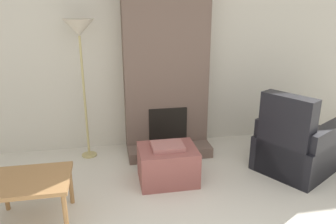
{
  "coord_description": "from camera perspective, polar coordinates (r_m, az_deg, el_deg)",
  "views": [
    {
      "loc": [
        -0.79,
        -1.59,
        2.02
      ],
      "look_at": [
        0.0,
        2.57,
        0.6
      ],
      "focal_mm": 35.0,
      "sensor_mm": 36.0,
      "label": 1
    }
  ],
  "objects": [
    {
      "name": "wall_back",
      "position": [
        4.7,
        -0.95,
        9.74
      ],
      "size": [
        8.31,
        0.06,
        2.6
      ],
      "primitive_type": "cube",
      "color": "beige",
      "rests_on": "ground_plane"
    },
    {
      "name": "fireplace",
      "position": [
        4.48,
        -0.42,
        8.57
      ],
      "size": [
        1.14,
        0.69,
        2.6
      ],
      "color": "brown",
      "rests_on": "ground_plane"
    },
    {
      "name": "ottoman",
      "position": [
        3.89,
        -0.07,
        -9.01
      ],
      "size": [
        0.67,
        0.53,
        0.47
      ],
      "color": "#8C4C47",
      "rests_on": "ground_plane"
    },
    {
      "name": "armchair",
      "position": [
        4.42,
        21.6,
        -5.61
      ],
      "size": [
        1.29,
        1.2,
        1.03
      ],
      "rotation": [
        0.0,
        0.0,
        2.11
      ],
      "color": "black",
      "rests_on": "ground_plane"
    },
    {
      "name": "side_table",
      "position": [
        3.37,
        -22.78,
        -11.53
      ],
      "size": [
        0.72,
        0.6,
        0.47
      ],
      "color": "#9E7042",
      "rests_on": "ground_plane"
    },
    {
      "name": "floor_lamp_left",
      "position": [
        4.28,
        -15.2,
        12.97
      ],
      "size": [
        0.39,
        0.39,
        1.83
      ],
      "color": "tan",
      "rests_on": "ground_plane"
    }
  ]
}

